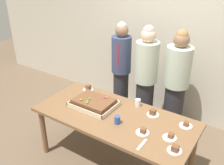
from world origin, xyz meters
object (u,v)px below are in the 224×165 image
party_table (115,121)px  plated_slice_near_left (153,113)px  plated_slice_far_left (175,149)px  plated_slice_center_front (143,132)px  person_serving_front (121,71)px  drink_cup_nearest (138,103)px  plated_slice_center_back (186,125)px  person_striped_tie_right (146,79)px  person_green_shirt_behind (176,83)px  plated_slice_far_right (88,89)px  sheet_cake (94,103)px  cake_server_utensil (142,145)px  drink_cup_middle (117,120)px  plated_slice_near_right (170,137)px

party_table → plated_slice_near_left: (0.39, 0.26, 0.11)m
plated_slice_near_left → plated_slice_far_left: size_ratio=1.00×
plated_slice_near_left → plated_slice_center_front: 0.39m
person_serving_front → drink_cup_nearest: bearing=37.6°
plated_slice_center_back → drink_cup_nearest: bearing=173.1°
plated_slice_center_back → person_striped_tie_right: size_ratio=0.09×
plated_slice_far_left → plated_slice_center_back: 0.47m
party_table → person_green_shirt_behind: (0.37, 1.07, 0.18)m
person_striped_tie_right → person_serving_front: bearing=-75.0°
plated_slice_far_right → plated_slice_center_front: (1.12, -0.46, -0.01)m
drink_cup_nearest → person_serving_front: 0.85m
sheet_cake → plated_slice_far_right: size_ratio=3.74×
cake_server_utensil → person_green_shirt_behind: 1.38m
drink_cup_nearest → plated_slice_far_left: bearing=-37.5°
drink_cup_middle → person_striped_tie_right: (-0.15, 1.02, 0.08)m
plated_slice_near_right → plated_slice_far_left: (0.12, -0.17, 0.01)m
plated_slice_center_front → drink_cup_nearest: size_ratio=1.50×
plated_slice_far_right → party_table: bearing=-26.4°
plated_slice_far_left → plated_slice_center_front: 0.41m
person_striped_tie_right → person_green_shirt_behind: bearing=132.9°
sheet_cake → plated_slice_near_left: size_ratio=3.74×
plated_slice_far_right → plated_slice_center_front: size_ratio=1.00×
plated_slice_near_right → drink_cup_nearest: drink_cup_nearest is taller
plated_slice_far_right → cake_server_utensil: (1.21, -0.63, -0.02)m
plated_slice_near_left → plated_slice_near_right: plated_slice_near_left is taller
plated_slice_near_right → drink_cup_nearest: 0.71m
plated_slice_far_right → drink_cup_middle: bearing=-30.0°
party_table → cake_server_utensil: bearing=-29.2°
person_serving_front → plated_slice_near_left: bearing=43.7°
sheet_cake → drink_cup_nearest: sheet_cake is taller
cake_server_utensil → plated_slice_center_front: bearing=115.3°
plated_slice_near_left → cake_server_utensil: size_ratio=0.75×
plated_slice_near_right → person_serving_front: bearing=141.5°
plated_slice_far_left → person_serving_front: person_serving_front is taller
plated_slice_center_back → plated_slice_far_left: bearing=-84.2°
person_striped_tie_right → party_table: bearing=22.0°
drink_cup_middle → plated_slice_near_right: bearing=7.9°
plated_slice_near_left → person_green_shirt_behind: bearing=91.2°
plated_slice_center_back → cake_server_utensil: (-0.27, -0.56, -0.01)m
party_table → plated_slice_far_left: plated_slice_far_left is taller
party_table → plated_slice_near_left: plated_slice_near_left is taller
plated_slice_near_right → plated_slice_center_back: plated_slice_center_back is taller
party_table → plated_slice_far_left: 0.88m
sheet_cake → plated_slice_center_back: bearing=11.3°
party_table → cake_server_utensil: 0.62m
person_striped_tie_right → drink_cup_nearest: bearing=36.9°
person_serving_front → drink_cup_middle: bearing=20.8°
party_table → drink_cup_nearest: bearing=68.8°
plated_slice_center_back → drink_cup_middle: 0.79m
plated_slice_near_right → plated_slice_far_right: bearing=165.2°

